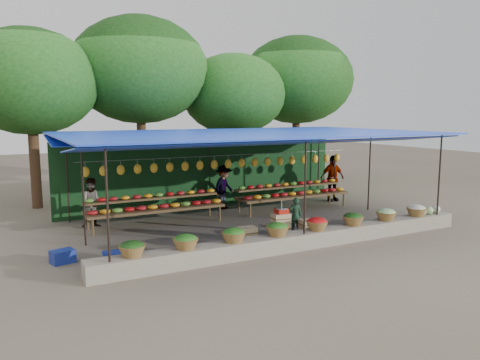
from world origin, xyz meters
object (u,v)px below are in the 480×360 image
vendor_seated (295,215)px  blue_crate_back (63,257)px  crate_counter (280,231)px  weighing_scale (281,210)px  blue_crate_front (116,259)px

vendor_seated → blue_crate_back: size_ratio=2.06×
crate_counter → blue_crate_back: 5.39m
weighing_scale → blue_crate_back: size_ratio=0.71×
crate_counter → vendor_seated: 1.06m
crate_counter → weighing_scale: (0.05, 0.00, 0.54)m
weighing_scale → vendor_seated: bearing=34.1°
crate_counter → blue_crate_back: bearing=171.2°
vendor_seated → blue_crate_front: 5.23m
crate_counter → blue_crate_front: 4.31m
crate_counter → vendor_seated: (0.88, 0.56, 0.20)m
crate_counter → blue_crate_front: size_ratio=4.26×
crate_counter → weighing_scale: weighing_scale is taller
crate_counter → weighing_scale: bearing=0.0°
blue_crate_front → blue_crate_back: (-1.02, 0.83, -0.02)m
blue_crate_front → blue_crate_back: size_ratio=1.12×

